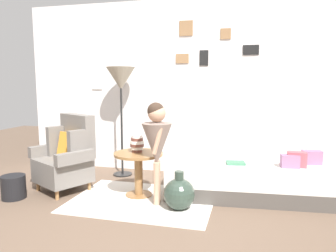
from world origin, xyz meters
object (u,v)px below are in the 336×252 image
Objects in this scene: magazine_basket at (14,187)px; book_on_daybed at (236,163)px; floor_lamp at (121,82)px; person_child at (157,140)px; side_table at (138,165)px; armchair at (67,156)px; daybed at (246,180)px; vase_striped at (137,143)px; demijohn_near at (179,194)px.

book_on_daybed is at bearing 16.20° from magazine_basket.
floor_lamp is 1.38× the size of person_child.
person_child is 1.03m from book_on_daybed.
person_child is (0.30, -0.21, 0.36)m from side_table.
person_child is at bearing -9.29° from armchair.
daybed is 7.19× the size of vase_striped.
side_table reaches higher than magazine_basket.
daybed reaches higher than magazine_basket.
floor_lamp reaches higher than armchair.
vase_striped is 0.64× the size of demijohn_near.
floor_lamp reaches higher than side_table.
armchair is at bearing 169.02° from demijohn_near.
book_on_daybed is 0.79× the size of magazine_basket.
magazine_basket is at bearing -134.52° from armchair.
vase_striped is (0.94, 0.03, 0.21)m from armchair.
armchair is 2.13m from book_on_daybed.
vase_striped is 0.83m from demijohn_near.
magazine_basket is (-2.70, -0.78, -0.06)m from daybed.
person_child reaches higher than demijohn_near.
daybed is 1.22× the size of floor_lamp.
daybed is 1.24m from person_child.
armchair is at bearing -172.33° from book_on_daybed.
armchair reaches higher than side_table.
daybed is (2.24, 0.32, -0.24)m from armchair.
side_table is 2.12× the size of magazine_basket.
armchair is 2.28m from daybed.
floor_lamp is 5.73× the size of magazine_basket.
side_table reaches higher than daybed.
book_on_daybed reaches higher than daybed.
demijohn_near is (-0.57, -0.58, -0.24)m from book_on_daybed.
vase_striped is (-0.03, 0.03, 0.26)m from side_table.
magazine_basket is at bearing -162.00° from side_table.
vase_striped is at bearing 150.99° from demijohn_near.
book_on_daybed is (0.85, 0.49, -0.33)m from person_child.
floor_lamp is (-0.54, 0.79, 1.00)m from side_table.
vase_striped reaches higher than demijohn_near.
vase_striped is at bearing 143.29° from person_child.
daybed is 2.22m from floor_lamp.
person_child reaches higher than vase_striped.
person_child is at bearing 161.60° from demijohn_near.
book_on_daybed is at bearing -166.01° from daybed.
floor_lamp is at bearing 135.57° from demijohn_near.
person_child reaches higher than book_on_daybed.
vase_striped is 1.24× the size of book_on_daybed.
magazine_basket is at bearing -171.58° from person_child.
side_table is at bearing -50.06° from vase_striped.
floor_lamp is 1.98m from magazine_basket.
magazine_basket is at bearing -124.99° from floor_lamp.
armchair reaches higher than demijohn_near.
armchair is 0.97m from side_table.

